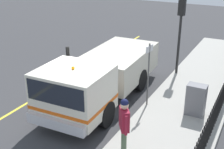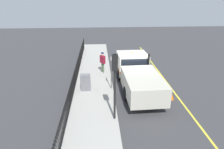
{
  "view_description": "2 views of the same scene",
  "coord_description": "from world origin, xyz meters",
  "px_view_note": "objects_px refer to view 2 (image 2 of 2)",
  "views": [
    {
      "loc": [
        5.76,
        -8.74,
        5.8
      ],
      "look_at": [
        0.83,
        0.56,
        1.43
      ],
      "focal_mm": 48.38,
      "sensor_mm": 36.0,
      "label": 1
    },
    {
      "loc": [
        2.88,
        14.36,
        6.71
      ],
      "look_at": [
        1.96,
        0.38,
        0.94
      ],
      "focal_mm": 32.58,
      "sensor_mm": 36.0,
      "label": 2
    }
  ],
  "objects_px": {
    "traffic_light_near": "(115,74)",
    "utility_cabinet": "(85,82)",
    "work_truck": "(137,72)",
    "traffic_cone": "(171,95)",
    "worker_standing": "(103,60)",
    "street_sign": "(111,68)"
  },
  "relations": [
    {
      "from": "work_truck",
      "to": "traffic_light_near",
      "type": "xyz_separation_m",
      "value": [
        1.95,
        4.21,
        1.61
      ]
    },
    {
      "from": "work_truck",
      "to": "traffic_cone",
      "type": "height_order",
      "value": "work_truck"
    },
    {
      "from": "traffic_light_near",
      "to": "utility_cabinet",
      "type": "relative_size",
      "value": 3.14
    },
    {
      "from": "traffic_light_near",
      "to": "utility_cabinet",
      "type": "distance_m",
      "value": 4.51
    },
    {
      "from": "work_truck",
      "to": "traffic_light_near",
      "type": "distance_m",
      "value": 4.91
    },
    {
      "from": "traffic_light_near",
      "to": "traffic_cone",
      "type": "xyz_separation_m",
      "value": [
        -3.94,
        -2.22,
        -2.51
      ]
    },
    {
      "from": "work_truck",
      "to": "utility_cabinet",
      "type": "bearing_deg",
      "value": -172.7
    },
    {
      "from": "worker_standing",
      "to": "traffic_cone",
      "type": "xyz_separation_m",
      "value": [
        -4.43,
        4.72,
        -0.99
      ]
    },
    {
      "from": "utility_cabinet",
      "to": "traffic_cone",
      "type": "distance_m",
      "value": 5.9
    },
    {
      "from": "traffic_light_near",
      "to": "street_sign",
      "type": "bearing_deg",
      "value": 95.81
    },
    {
      "from": "street_sign",
      "to": "worker_standing",
      "type": "bearing_deg",
      "value": -80.43
    },
    {
      "from": "utility_cabinet",
      "to": "traffic_cone",
      "type": "bearing_deg",
      "value": 166.3
    },
    {
      "from": "worker_standing",
      "to": "street_sign",
      "type": "bearing_deg",
      "value": -26.06
    },
    {
      "from": "work_truck",
      "to": "worker_standing",
      "type": "height_order",
      "value": "work_truck"
    },
    {
      "from": "worker_standing",
      "to": "street_sign",
      "type": "distance_m",
      "value": 3.26
    },
    {
      "from": "traffic_light_near",
      "to": "worker_standing",
      "type": "bearing_deg",
      "value": 100.62
    },
    {
      "from": "work_truck",
      "to": "street_sign",
      "type": "height_order",
      "value": "street_sign"
    },
    {
      "from": "worker_standing",
      "to": "traffic_light_near",
      "type": "bearing_deg",
      "value": -31.63
    },
    {
      "from": "traffic_light_near",
      "to": "utility_cabinet",
      "type": "xyz_separation_m",
      "value": [
        1.77,
        -3.61,
        -2.04
      ]
    },
    {
      "from": "traffic_light_near",
      "to": "traffic_cone",
      "type": "relative_size",
      "value": 6.23
    },
    {
      "from": "work_truck",
      "to": "street_sign",
      "type": "xyz_separation_m",
      "value": [
        1.89,
        0.46,
        0.53
      ]
    },
    {
      "from": "work_truck",
      "to": "utility_cabinet",
      "type": "height_order",
      "value": "work_truck"
    }
  ]
}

